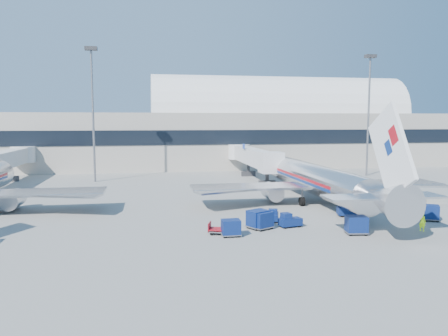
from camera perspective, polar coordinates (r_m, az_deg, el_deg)
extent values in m
plane|color=gray|center=(49.02, 3.36, -6.03)|extent=(260.00, 260.00, 0.00)
cube|color=#B2AA9E|center=(103.63, -17.73, 3.47)|extent=(170.00, 28.00, 12.00)
cube|color=black|center=(89.79, -18.93, 3.70)|extent=(170.00, 0.40, 3.00)
cylinder|color=white|center=(107.23, 6.91, 7.00)|extent=(60.00, 18.00, 18.00)
cylinder|color=silver|center=(57.17, 11.77, -1.45)|extent=(3.80, 28.00, 3.80)
sphere|color=silver|center=(70.27, 7.55, 0.03)|extent=(3.72, 3.72, 3.72)
cone|color=silver|center=(42.00, 20.42, -3.88)|extent=(3.80, 6.00, 3.80)
cube|color=#A50C17|center=(58.06, 11.41, -1.08)|extent=(3.85, 20.16, 0.32)
cube|color=navy|center=(58.11, 11.41, -1.44)|extent=(3.85, 20.16, 0.32)
cube|color=white|center=(41.06, 21.00, 2.06)|extent=(0.35, 7.79, 8.74)
cube|color=silver|center=(42.39, 20.09, -3.51)|extent=(11.00, 3.00, 0.18)
cube|color=silver|center=(56.34, 12.14, -2.18)|extent=(32.00, 5.00, 0.28)
cylinder|color=#B7B7BC|center=(56.08, 6.32, -3.10)|extent=(2.10, 3.80, 2.10)
cylinder|color=#B7B7BC|center=(60.08, 16.45, -2.70)|extent=(2.10, 3.80, 2.10)
cylinder|color=black|center=(67.75, 8.28, -2.30)|extent=(0.40, 0.90, 0.90)
sphere|color=silver|center=(70.19, -27.25, -0.61)|extent=(3.72, 3.72, 3.72)
cylinder|color=#B7B7BC|center=(56.01, -25.85, -3.70)|extent=(2.10, 3.80, 2.10)
cube|color=silver|center=(79.11, 3.72, 1.55)|extent=(2.70, 24.00, 2.70)
cube|color=silver|center=(67.37, 6.18, 0.72)|extent=(3.40, 3.20, 3.20)
cylinder|color=silver|center=(90.29, 1.98, 2.13)|extent=(4.40, 4.40, 3.00)
cube|color=#2D2D30|center=(69.71, 5.65, -0.91)|extent=(0.50, 0.50, 3.00)
cube|color=#2D2D30|center=(69.89, 5.64, -2.01)|extent=(2.60, 1.00, 0.90)
cube|color=#2D2D30|center=(82.22, 3.21, 0.19)|extent=(0.50, 0.50, 3.00)
cube|color=#2D2D30|center=(82.37, 3.20, -0.75)|extent=(2.60, 1.00, 0.90)
cube|color=navy|center=(78.63, 2.59, 2.84)|extent=(0.12, 1.40, 0.90)
cube|color=silver|center=(80.31, -26.82, 0.97)|extent=(2.70, 24.00, 2.70)
cylinder|color=silver|center=(91.34, -24.76, 1.61)|extent=(4.40, 4.40, 3.00)
cube|color=#2D2D30|center=(83.37, -26.16, -0.35)|extent=(0.50, 0.50, 3.00)
cube|color=#2D2D30|center=(83.52, -26.12, -1.27)|extent=(2.60, 1.00, 0.90)
cylinder|color=slate|center=(77.12, -16.72, 6.39)|extent=(0.36, 0.36, 22.00)
cube|color=#2D2D30|center=(78.03, -16.99, 14.71)|extent=(2.00, 1.20, 0.60)
cylinder|color=slate|center=(86.95, 18.33, 6.28)|extent=(0.36, 0.36, 22.00)
cube|color=#2D2D30|center=(87.77, 18.59, 13.68)|extent=(2.00, 1.20, 0.60)
cube|color=#9E9E96|center=(57.52, 20.65, -4.14)|extent=(3.00, 0.55, 0.90)
cube|color=#9E9E96|center=(59.26, 23.41, -3.96)|extent=(3.00, 0.55, 0.90)
cube|color=#9E9E96|center=(61.13, 26.00, -3.78)|extent=(3.00, 0.55, 0.90)
cube|color=#0B1D54|center=(43.51, 8.66, -6.95)|extent=(2.36, 1.51, 0.71)
cube|color=#0B1D54|center=(43.15, 8.12, -6.28)|extent=(1.03, 1.10, 0.66)
cylinder|color=black|center=(44.30, 9.23, -7.07)|extent=(0.56, 0.31, 0.53)
cube|color=#0B1D54|center=(49.67, 16.06, -5.39)|extent=(2.72, 1.70, 0.83)
cube|color=#0B1D54|center=(49.40, 15.46, -4.65)|extent=(1.17, 1.26, 0.77)
cylinder|color=black|center=(50.44, 16.86, -5.58)|extent=(0.65, 0.35, 0.62)
cube|color=#0B1D54|center=(45.82, 6.43, -6.29)|extent=(1.64, 2.28, 0.67)
cube|color=#0B1D54|center=(45.27, 6.42, -5.75)|extent=(1.11, 1.05, 0.63)
cylinder|color=black|center=(46.58, 5.97, -6.38)|extent=(0.35, 0.54, 0.50)
cube|color=#0B1D54|center=(42.23, 5.01, -6.71)|extent=(2.26, 2.09, 1.46)
cube|color=slate|center=(42.39, 5.00, -7.67)|extent=(2.37, 2.18, 0.10)
cylinder|color=black|center=(43.26, 5.18, -7.42)|extent=(0.43, 0.33, 0.40)
cube|color=#0B1D54|center=(42.50, 4.47, -6.55)|extent=(2.38, 2.20, 1.54)
cube|color=slate|center=(42.67, 4.47, -7.56)|extent=(2.50, 2.30, 0.11)
cylinder|color=black|center=(43.58, 4.67, -7.30)|extent=(0.45, 0.35, 0.42)
cube|color=#0B1D54|center=(39.54, 0.91, -7.71)|extent=(1.66, 1.30, 1.32)
cube|color=slate|center=(39.70, 0.91, -8.64)|extent=(1.75, 1.34, 0.09)
cylinder|color=black|center=(40.31, 1.66, -8.44)|extent=(0.37, 0.15, 0.36)
cube|color=#0B1D54|center=(42.00, 16.91, -7.02)|extent=(2.00, 1.65, 1.46)
cube|color=slate|center=(42.17, 16.88, -8.00)|extent=(2.10, 1.72, 0.10)
cylinder|color=black|center=(42.91, 17.54, -7.80)|extent=(0.42, 0.22, 0.40)
cube|color=#0B1D54|center=(50.38, 25.27, -5.20)|extent=(2.22, 2.06, 1.43)
cube|color=slate|center=(50.52, 25.23, -6.00)|extent=(2.33, 2.15, 0.10)
cylinder|color=black|center=(51.13, 25.94, -5.91)|extent=(0.42, 0.33, 0.39)
cube|color=slate|center=(40.39, -0.59, -8.22)|extent=(2.28, 1.90, 0.11)
cube|color=maroon|center=(40.35, -0.59, -7.98)|extent=(2.29, 1.94, 0.07)
cylinder|color=black|center=(40.80, 0.39, -8.27)|extent=(0.38, 0.25, 0.35)
imported|color=#B1FF1A|center=(45.43, 24.47, -6.40)|extent=(0.68, 0.78, 1.80)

